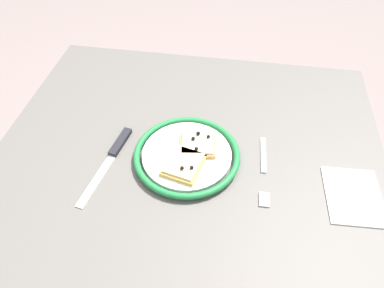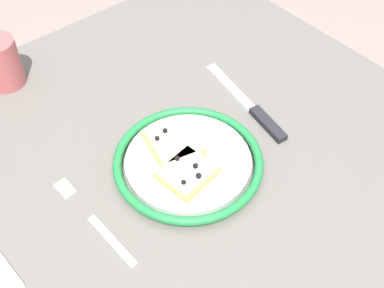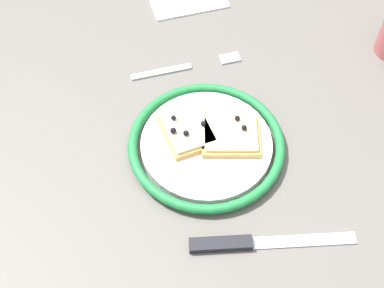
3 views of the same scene
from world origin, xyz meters
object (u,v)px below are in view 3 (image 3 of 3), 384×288
Objects in this scene: plate at (206,144)px; fork at (187,67)px; pizza_slice_far at (230,133)px; pizza_slice_near at (188,131)px; dining_table at (220,179)px; knife at (244,243)px.

fork is (-0.18, 0.01, -0.01)m from plate.
pizza_slice_near is at bearing -106.59° from pizza_slice_far.
pizza_slice_near reaches higher than dining_table.
pizza_slice_far is at bearing 103.45° from dining_table.
knife is 0.35m from fork.
pizza_slice_near is at bearing -169.62° from knife.
pizza_slice_near is 0.87× the size of pizza_slice_far.
pizza_slice_near reaches higher than knife.
pizza_slice_near is at bearing -12.35° from fork.
plate is 1.24× the size of fork.
pizza_slice_near is 0.16m from fork.
dining_table is at bearing -76.55° from pizza_slice_far.
pizza_slice_near is 0.46× the size of fork.
dining_table is 0.21m from knife.
pizza_slice_far is at bearing 73.41° from pizza_slice_near.
pizza_slice_far is (0.02, 0.06, -0.00)m from pizza_slice_near.
knife is (0.18, -0.03, -0.02)m from pizza_slice_far.
dining_table is 3.88× the size of knife.
plate is 2.68× the size of pizza_slice_near.
pizza_slice_near is (-0.02, -0.05, 0.13)m from dining_table.
plate is 0.04m from pizza_slice_far.
plate is 0.18m from fork.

